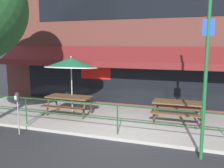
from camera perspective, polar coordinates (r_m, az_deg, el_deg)
The scene contains 9 objects.
ground_plane at distance 7.89m, azimuth 0.57°, elevation -12.85°, with size 120.00×120.00×0.00m, color #2D2D30.
patio_deck at distance 9.68m, azimuth 4.30°, elevation -8.33°, with size 15.00×4.00×0.10m, color #ADA89E.
restaurant_building at distance 11.41m, azimuth 7.35°, elevation 11.19°, with size 15.00×1.60×6.79m.
patio_railing at distance 7.90m, azimuth 1.26°, elevation -6.69°, with size 13.84×0.04×0.97m.
picnic_table_left at distance 10.26m, azimuth -9.75°, elevation -3.63°, with size 1.80×1.42×0.76m.
picnic_table_centre at distance 9.48m, azimuth 14.88°, elevation -4.88°, with size 1.80×1.42×0.76m.
patio_umbrella_left at distance 10.26m, azimuth -9.32°, elevation 4.70°, with size 2.14×2.14×2.38m.
parking_meter_near at distance 8.60m, azimuth -20.82°, elevation -3.58°, with size 0.15×0.16×1.42m.
street_sign_pole at distance 6.53m, azimuth 20.72°, elevation 3.48°, with size 0.28×0.09×4.64m.
Camera 1 is at (2.28, -6.95, 2.96)m, focal length 40.00 mm.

